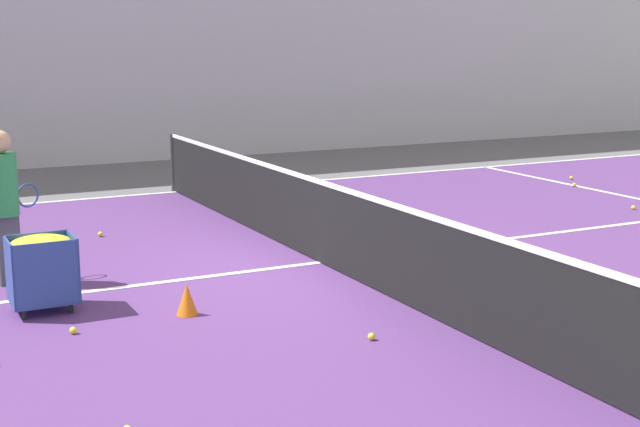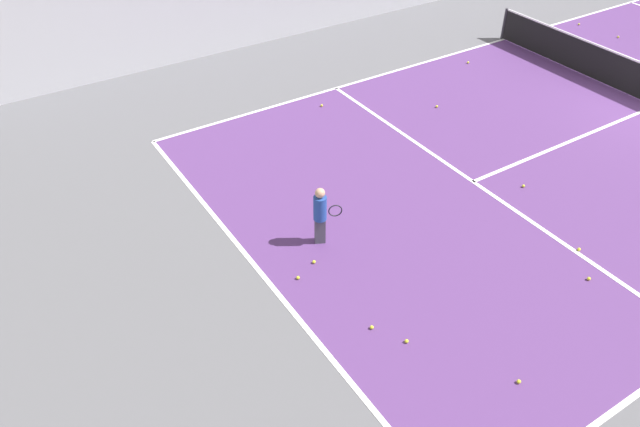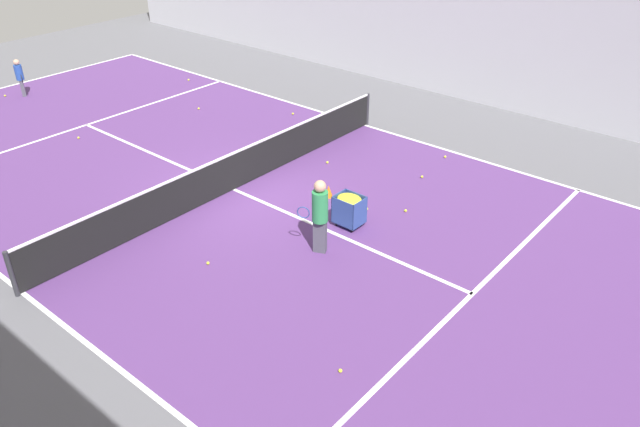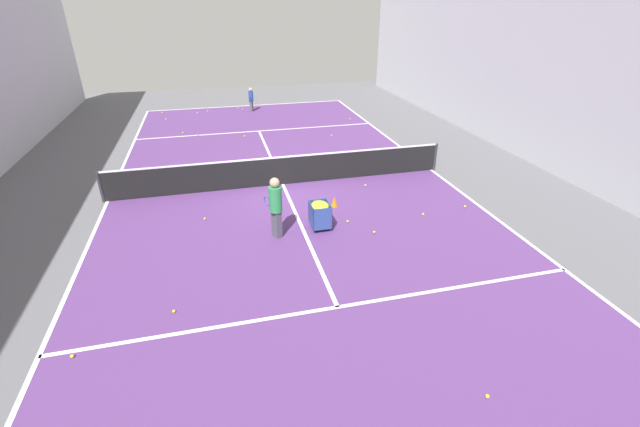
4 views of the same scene
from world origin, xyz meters
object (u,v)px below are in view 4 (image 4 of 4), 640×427
object	(u,v)px
tennis_net	(282,170)
player_near_baseline	(251,98)
ball_cart	(320,210)
coach_at_net	(276,204)
training_cone_0	(334,202)

from	to	relation	value
tennis_net	player_near_baseline	world-z (taller)	player_near_baseline
player_near_baseline	ball_cart	bearing A→B (deg)	26.45
tennis_net	ball_cart	bearing A→B (deg)	98.33
coach_at_net	ball_cart	bearing A→B (deg)	-107.21
tennis_net	player_near_baseline	bearing A→B (deg)	-90.51
coach_at_net	ball_cart	size ratio (longest dim) A/B	2.20
player_near_baseline	training_cone_0	distance (m)	13.18
ball_cart	training_cone_0	bearing A→B (deg)	-121.97
tennis_net	training_cone_0	bearing A→B (deg)	120.87
player_near_baseline	ball_cart	world-z (taller)	player_near_baseline
training_cone_0	coach_at_net	bearing A→B (deg)	34.87
ball_cart	player_near_baseline	bearing A→B (deg)	-88.42
tennis_net	training_cone_0	size ratio (longest dim) A/B	36.54
player_near_baseline	coach_at_net	world-z (taller)	coach_at_net
training_cone_0	ball_cart	bearing A→B (deg)	58.03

